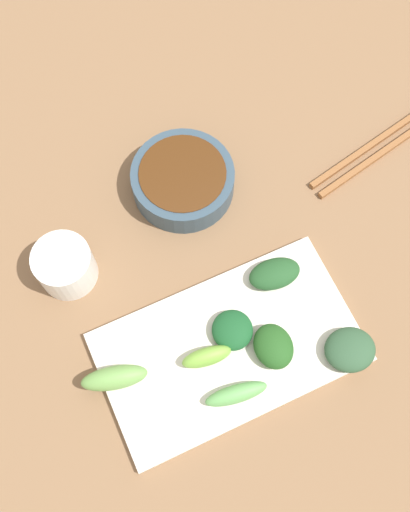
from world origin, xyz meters
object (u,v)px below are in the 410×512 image
at_px(serving_plate, 229,348).
at_px(chopsticks, 378,148).
at_px(sauce_bowl, 183,180).
at_px(tea_cup, 65,266).

bearing_deg(serving_plate, chopsticks, 118.40).
distance_m(sauce_bowl, tea_cup, 0.19).
distance_m(serving_plate, tea_cup, 0.23).
bearing_deg(tea_cup, chopsticks, 89.20).
relative_size(serving_plate, tea_cup, 4.23).
relative_size(sauce_bowl, serving_plate, 0.44).
bearing_deg(sauce_bowl, serving_plate, -9.96).
bearing_deg(chopsticks, tea_cup, -102.49).
height_order(sauce_bowl, serving_plate, sauce_bowl).
xyz_separation_m(sauce_bowl, serving_plate, (0.23, -0.04, -0.02)).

